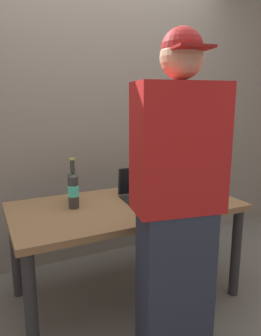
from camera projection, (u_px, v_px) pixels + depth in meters
ground_plane at (126, 294)px, 2.34m from camera, size 8.00×8.00×0.00m
desk at (126, 216)px, 2.21m from camera, size 1.55×0.81×0.70m
laptop at (145, 191)px, 2.33m from camera, size 0.37×0.27×0.22m
beer_bottle_green at (73, 185)px, 2.23m from camera, size 0.06×0.06×0.30m
beer_bottle_amber at (73, 189)px, 2.08m from camera, size 0.07×0.07×0.34m
person_figure at (176, 206)px, 1.61m from camera, size 0.48×0.35×1.74m
back_wall at (89, 113)px, 2.73m from camera, size 6.00×0.10×2.60m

